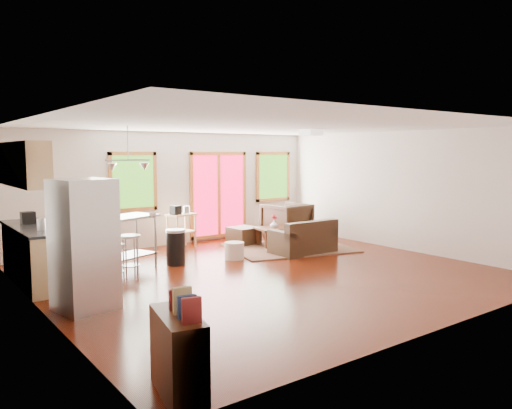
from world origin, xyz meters
TOP-DOWN VIEW (x-y plane):
  - floor at (0.00, 0.00)m, footprint 7.50×7.00m
  - ceiling at (0.00, 0.00)m, footprint 7.50×7.00m
  - back_wall at (0.00, 3.51)m, footprint 7.50×0.02m
  - left_wall at (-3.76, 0.00)m, footprint 0.02×7.00m
  - right_wall at (3.76, 0.00)m, footprint 0.02×7.00m
  - front_wall at (0.00, -3.51)m, footprint 7.50×0.02m
  - window_left at (-1.00, 3.46)m, footprint 1.10×0.05m
  - french_doors at (1.20, 3.46)m, footprint 1.60×0.05m
  - window_right at (2.90, 3.46)m, footprint 1.10×0.05m
  - rug at (1.81, 1.49)m, footprint 3.01×2.58m
  - loveseat at (1.71, 0.90)m, footprint 1.35×0.78m
  - coffee_table at (1.83, 1.85)m, footprint 1.20×0.86m
  - armchair at (2.51, 2.44)m, footprint 1.04×0.98m
  - ottoman at (1.27, 2.51)m, footprint 0.67×0.67m
  - pouf at (0.19, 1.29)m, footprint 0.43×0.43m
  - vase at (1.71, 1.93)m, footprint 0.25×0.26m
  - book at (1.94, 1.74)m, footprint 0.20×0.11m
  - cabinets at (-3.49, 1.70)m, footprint 0.64×2.24m
  - refrigerator at (-3.22, -0.16)m, footprint 0.83×0.82m
  - island at (-2.10, 1.61)m, footprint 1.69×1.15m
  - cup at (-1.47, 1.48)m, footprint 0.15×0.13m
  - bar_stool_a at (-2.41, 0.89)m, footprint 0.41×0.41m
  - bar_stool_b at (-2.08, 1.07)m, footprint 0.40×0.40m
  - trash_can at (-0.98, 1.55)m, footprint 0.42×0.42m
  - kitchen_cart at (-0.10, 3.00)m, footprint 0.72×0.56m
  - bookshelf at (-3.35, -3.09)m, footprint 0.48×0.87m
  - ceiling_flush at (1.60, 0.60)m, footprint 0.35×0.35m
  - pendant_light at (-1.90, 1.50)m, footprint 0.80×0.18m

SIDE VIEW (x-z plane):
  - floor at x=0.00m, z-range -0.02..0.00m
  - rug at x=1.81m, z-range 0.00..0.03m
  - pouf at x=0.19m, z-range 0.00..0.34m
  - ottoman at x=1.27m, z-range 0.00..0.40m
  - loveseat at x=1.71m, z-range -0.07..0.64m
  - trash_can at x=-0.98m, z-range 0.00..0.68m
  - coffee_table at x=1.83m, z-range 0.16..0.59m
  - bookshelf at x=-3.35m, z-range -0.10..0.86m
  - bar_stool_a at x=-2.41m, z-range 0.16..0.81m
  - armchair at x=2.51m, z-range 0.00..0.99m
  - vase at x=1.71m, z-range 0.36..0.68m
  - book at x=1.94m, z-range 0.40..0.68m
  - bar_stool_b at x=-2.08m, z-range 0.18..0.93m
  - kitchen_cart at x=-0.10m, z-range 0.18..1.15m
  - island at x=-2.10m, z-range 0.19..1.18m
  - refrigerator at x=-3.22m, z-range 0.00..1.78m
  - cabinets at x=-3.49m, z-range -0.22..2.08m
  - cup at x=-1.47m, z-range 0.95..1.08m
  - french_doors at x=1.20m, z-range 0.05..2.15m
  - back_wall at x=0.00m, z-range 0.00..2.60m
  - left_wall at x=-3.76m, z-range 0.00..2.60m
  - right_wall at x=3.76m, z-range 0.00..2.60m
  - front_wall at x=0.00m, z-range 0.00..2.60m
  - window_left at x=-1.00m, z-range 0.85..2.15m
  - window_right at x=2.90m, z-range 0.85..2.15m
  - pendant_light at x=-1.90m, z-range 1.50..2.29m
  - ceiling_flush at x=1.60m, z-range 2.47..2.59m
  - ceiling at x=0.00m, z-range 2.60..2.62m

